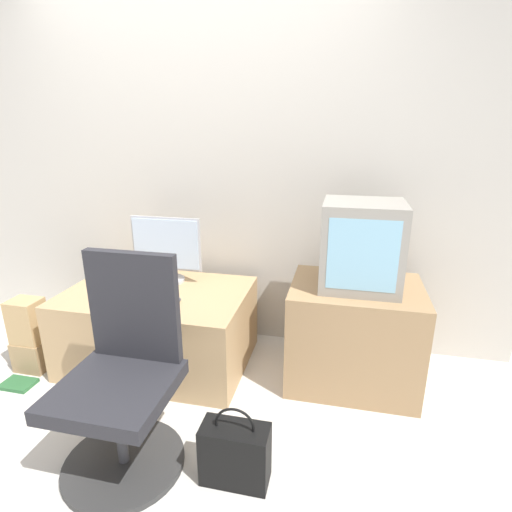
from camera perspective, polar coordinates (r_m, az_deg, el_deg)
ground_plane at (r=2.36m, az=-18.06°, el=-24.83°), size 12.00×12.00×0.00m
wall_back at (r=2.95m, az=-7.45°, el=12.70°), size 4.40×0.05×2.60m
desk at (r=2.85m, az=-13.65°, el=-9.76°), size 1.20×0.80×0.53m
side_stand at (r=2.63m, az=13.71°, el=-10.73°), size 0.79×0.61×0.65m
main_monitor at (r=2.81m, az=-12.67°, el=0.75°), size 0.50×0.23×0.46m
keyboard at (r=2.62m, az=-15.60°, el=-5.93°), size 0.29×0.10×0.01m
mouse at (r=2.54m, az=-11.30°, el=-6.09°), size 0.06×0.04×0.03m
crt_tv at (r=2.40m, az=14.85°, el=1.45°), size 0.46×0.40×0.51m
office_chair at (r=2.06m, az=-18.41°, el=-16.80°), size 0.58×0.58×1.02m
cardboard_box_lower at (r=3.16m, az=-29.17°, el=-12.14°), size 0.21×0.18×0.21m
cardboard_box_upper at (r=3.05m, az=-29.89°, el=-8.03°), size 0.19×0.16×0.29m
handbag at (r=2.03m, az=-2.99°, el=-26.34°), size 0.31×0.15×0.40m
book at (r=3.06m, az=-30.83°, el=-15.42°), size 0.20×0.14×0.02m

